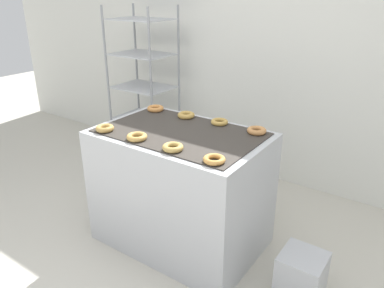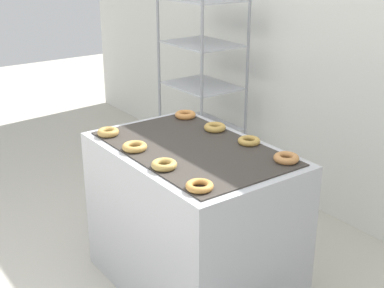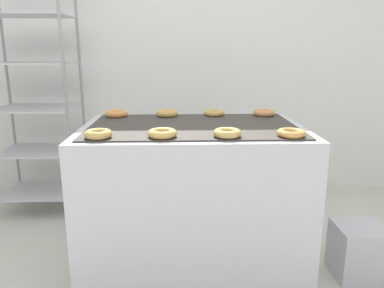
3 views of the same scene
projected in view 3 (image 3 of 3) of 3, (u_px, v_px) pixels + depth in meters
wall_back at (187, 45)px, 3.41m from camera, size 8.00×0.05×2.80m
fryer_machine at (193, 203)px, 2.23m from camera, size 1.25×0.82×0.95m
baking_rack_cart at (37, 108)px, 3.05m from camera, size 0.65×0.50×1.75m
glaze_bin at (358, 251)px, 2.29m from camera, size 0.28×0.28×0.33m
donut_near_left at (98, 134)px, 1.80m from camera, size 0.13×0.13×0.04m
donut_near_midleft at (162, 133)px, 1.82m from camera, size 0.14×0.14×0.04m
donut_near_midright at (227, 133)px, 1.82m from camera, size 0.14×0.14×0.04m
donut_near_right at (291, 133)px, 1.83m from camera, size 0.14×0.14×0.03m
donut_far_left at (117, 114)px, 2.37m from camera, size 0.14×0.14×0.04m
donut_far_midleft at (167, 113)px, 2.38m from camera, size 0.14×0.14×0.04m
donut_far_midright at (214, 113)px, 2.41m from camera, size 0.13×0.13×0.03m
donut_far_right at (264, 113)px, 2.40m from camera, size 0.14×0.14×0.04m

